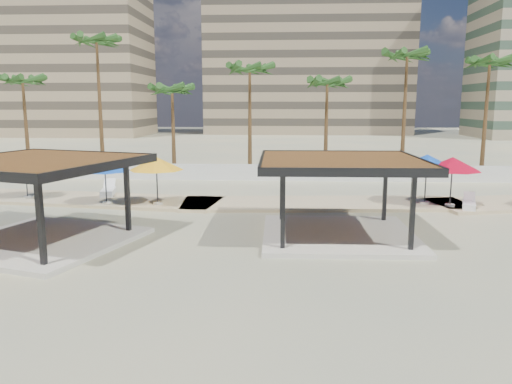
% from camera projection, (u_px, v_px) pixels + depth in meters
% --- Properties ---
extents(ground, '(200.00, 200.00, 0.00)m').
position_uv_depth(ground, '(290.00, 237.00, 21.58)').
color(ground, '#C9B985').
rests_on(ground, ground).
extents(promenade, '(44.45, 7.97, 0.24)m').
position_uv_depth(promenade, '(323.00, 202.00, 29.00)').
color(promenade, '#C6B284').
rests_on(promenade, ground).
extents(boundary_wall, '(56.00, 0.30, 1.20)m').
position_uv_depth(boundary_wall, '(287.00, 173.00, 37.21)').
color(boundary_wall, silver).
rests_on(boundary_wall, ground).
extents(building_west, '(34.00, 16.00, 32.40)m').
position_uv_depth(building_west, '(48.00, 48.00, 88.04)').
color(building_west, '#937F60').
rests_on(building_west, ground).
extents(building_mid, '(38.00, 16.00, 30.40)m').
position_uv_depth(building_mid, '(307.00, 58.00, 95.53)').
color(building_mid, '#847259').
rests_on(building_mid, ground).
extents(pavilion_central, '(6.87, 6.87, 3.44)m').
position_uv_depth(pavilion_central, '(340.00, 190.00, 21.28)').
color(pavilion_central, beige).
rests_on(pavilion_central, ground).
extents(pavilion_west, '(8.72, 8.72, 3.54)m').
position_uv_depth(pavilion_west, '(38.00, 194.00, 20.16)').
color(pavilion_west, beige).
rests_on(pavilion_west, ground).
extents(umbrella_a, '(3.60, 3.60, 2.54)m').
position_uv_depth(umbrella_a, '(105.00, 165.00, 27.43)').
color(umbrella_a, beige).
rests_on(umbrella_a, promenade).
extents(umbrella_b, '(3.32, 3.32, 2.65)m').
position_uv_depth(umbrella_b, '(156.00, 164.00, 27.25)').
color(umbrella_b, beige).
rests_on(umbrella_b, promenade).
extents(umbrella_c, '(3.53, 3.53, 2.69)m').
position_uv_depth(umbrella_c, '(453.00, 164.00, 26.74)').
color(umbrella_c, beige).
rests_on(umbrella_c, promenade).
extents(umbrella_d, '(3.50, 3.50, 2.76)m').
position_uv_depth(umbrella_d, '(427.00, 161.00, 27.48)').
color(umbrella_d, beige).
rests_on(umbrella_d, promenade).
extents(umbrella_f, '(3.40, 3.40, 2.32)m').
position_uv_depth(umbrella_f, '(25.00, 164.00, 29.22)').
color(umbrella_f, beige).
rests_on(umbrella_f, promenade).
extents(lounger_a, '(1.18, 2.34, 0.85)m').
position_uv_depth(lounger_a, '(108.00, 191.00, 30.60)').
color(lounger_a, white).
rests_on(lounger_a, promenade).
extents(lounger_b, '(1.22, 2.03, 0.73)m').
position_uv_depth(lounger_b, '(469.00, 205.00, 26.74)').
color(lounger_b, white).
rests_on(lounger_b, promenade).
extents(palm_a, '(3.00, 3.00, 8.34)m').
position_uv_depth(palm_a, '(23.00, 84.00, 39.45)').
color(palm_a, brown).
rests_on(palm_a, ground).
extents(palm_b, '(3.00, 3.00, 11.37)m').
position_uv_depth(palm_b, '(97.00, 47.00, 39.02)').
color(palm_b, brown).
rests_on(palm_b, ground).
extents(palm_c, '(3.00, 3.00, 7.58)m').
position_uv_depth(palm_c, '(172.00, 93.00, 38.72)').
color(palm_c, brown).
rests_on(palm_c, ground).
extents(palm_d, '(3.00, 3.00, 9.18)m').
position_uv_depth(palm_d, '(250.00, 73.00, 38.92)').
color(palm_d, brown).
rests_on(palm_d, ground).
extents(palm_e, '(3.00, 3.00, 8.12)m').
position_uv_depth(palm_e, '(327.00, 86.00, 38.27)').
color(palm_e, brown).
rests_on(palm_e, ground).
extents(palm_f, '(3.00, 3.00, 10.14)m').
position_uv_depth(palm_f, '(407.00, 60.00, 37.81)').
color(palm_f, brown).
rests_on(palm_f, ground).
extents(palm_g, '(3.00, 3.00, 9.56)m').
position_uv_depth(palm_g, '(490.00, 67.00, 37.18)').
color(palm_g, brown).
rests_on(palm_g, ground).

